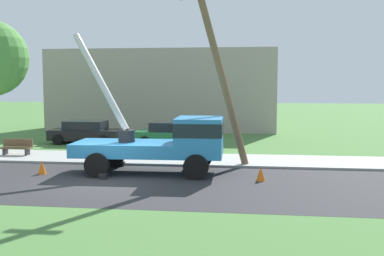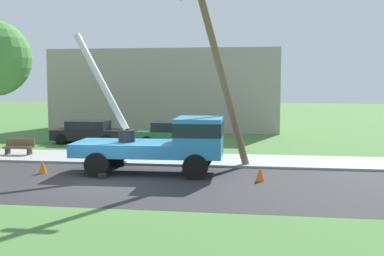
{
  "view_description": "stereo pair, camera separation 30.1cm",
  "coord_description": "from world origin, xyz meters",
  "px_view_note": "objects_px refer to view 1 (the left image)",
  "views": [
    {
      "loc": [
        5.5,
        -16.82,
        3.77
      ],
      "look_at": [
        3.04,
        2.52,
        1.87
      ],
      "focal_mm": 43.33,
      "sensor_mm": 36.0,
      "label": 1
    },
    {
      "loc": [
        5.8,
        -16.78,
        3.77
      ],
      "look_at": [
        3.04,
        2.52,
        1.87
      ],
      "focal_mm": 43.33,
      "sensor_mm": 36.0,
      "label": 2
    }
  ],
  "objects_px": {
    "leaning_utility_pole": "(219,67)",
    "parked_sedan_black": "(86,132)",
    "traffic_cone_ahead": "(261,174)",
    "traffic_cone_behind": "(42,167)",
    "parked_sedan_green": "(172,134)",
    "park_bench": "(17,148)",
    "utility_truck": "(169,140)"
  },
  "relations": [
    {
      "from": "traffic_cone_ahead",
      "to": "traffic_cone_behind",
      "type": "xyz_separation_m",
      "value": [
        -9.0,
        0.23,
        0.0
      ]
    },
    {
      "from": "traffic_cone_behind",
      "to": "parked_sedan_green",
      "type": "xyz_separation_m",
      "value": [
        3.86,
        9.39,
        0.43
      ]
    },
    {
      "from": "traffic_cone_ahead",
      "to": "parked_sedan_black",
      "type": "relative_size",
      "value": 0.13
    },
    {
      "from": "parked_sedan_black",
      "to": "park_bench",
      "type": "relative_size",
      "value": 2.75
    },
    {
      "from": "utility_truck",
      "to": "traffic_cone_behind",
      "type": "height_order",
      "value": "utility_truck"
    },
    {
      "from": "parked_sedan_black",
      "to": "traffic_cone_ahead",
      "type": "bearing_deg",
      "value": -42.99
    },
    {
      "from": "traffic_cone_behind",
      "to": "leaning_utility_pole",
      "type": "bearing_deg",
      "value": 19.38
    },
    {
      "from": "utility_truck",
      "to": "traffic_cone_ahead",
      "type": "distance_m",
      "value": 4.11
    },
    {
      "from": "leaning_utility_pole",
      "to": "traffic_cone_behind",
      "type": "relative_size",
      "value": 15.6
    },
    {
      "from": "traffic_cone_behind",
      "to": "park_bench",
      "type": "bearing_deg",
      "value": 128.35
    },
    {
      "from": "traffic_cone_behind",
      "to": "parked_sedan_black",
      "type": "height_order",
      "value": "parked_sedan_black"
    },
    {
      "from": "traffic_cone_behind",
      "to": "parked_sedan_green",
      "type": "height_order",
      "value": "parked_sedan_green"
    },
    {
      "from": "parked_sedan_black",
      "to": "utility_truck",
      "type": "bearing_deg",
      "value": -52.21
    },
    {
      "from": "utility_truck",
      "to": "parked_sedan_black",
      "type": "relative_size",
      "value": 1.55
    },
    {
      "from": "traffic_cone_ahead",
      "to": "traffic_cone_behind",
      "type": "relative_size",
      "value": 1.0
    },
    {
      "from": "utility_truck",
      "to": "leaning_utility_pole",
      "type": "relative_size",
      "value": 0.78
    },
    {
      "from": "parked_sedan_black",
      "to": "parked_sedan_green",
      "type": "distance_m",
      "value": 5.52
    },
    {
      "from": "traffic_cone_behind",
      "to": "traffic_cone_ahead",
      "type": "bearing_deg",
      "value": -1.46
    },
    {
      "from": "utility_truck",
      "to": "leaning_utility_pole",
      "type": "distance_m",
      "value": 4.02
    },
    {
      "from": "parked_sedan_green",
      "to": "park_bench",
      "type": "height_order",
      "value": "parked_sedan_green"
    },
    {
      "from": "traffic_cone_behind",
      "to": "parked_sedan_green",
      "type": "distance_m",
      "value": 10.17
    },
    {
      "from": "traffic_cone_ahead",
      "to": "parked_sedan_green",
      "type": "distance_m",
      "value": 10.92
    },
    {
      "from": "traffic_cone_ahead",
      "to": "parked_sedan_green",
      "type": "height_order",
      "value": "parked_sedan_green"
    },
    {
      "from": "parked_sedan_black",
      "to": "parked_sedan_green",
      "type": "height_order",
      "value": "same"
    },
    {
      "from": "traffic_cone_behind",
      "to": "park_bench",
      "type": "xyz_separation_m",
      "value": [
        -3.33,
        4.21,
        0.18
      ]
    },
    {
      "from": "leaning_utility_pole",
      "to": "traffic_cone_ahead",
      "type": "distance_m",
      "value": 5.34
    },
    {
      "from": "parked_sedan_black",
      "to": "traffic_cone_behind",
      "type": "bearing_deg",
      "value": -80.3
    },
    {
      "from": "leaning_utility_pole",
      "to": "parked_sedan_black",
      "type": "height_order",
      "value": "leaning_utility_pole"
    },
    {
      "from": "utility_truck",
      "to": "traffic_cone_ahead",
      "type": "xyz_separation_m",
      "value": [
        3.8,
        -1.1,
        -1.13
      ]
    },
    {
      "from": "parked_sedan_black",
      "to": "parked_sedan_green",
      "type": "xyz_separation_m",
      "value": [
        5.52,
        -0.31,
        0.0
      ]
    },
    {
      "from": "leaning_utility_pole",
      "to": "traffic_cone_ahead",
      "type": "bearing_deg",
      "value": -56.57
    },
    {
      "from": "parked_sedan_green",
      "to": "park_bench",
      "type": "bearing_deg",
      "value": -144.24
    }
  ]
}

